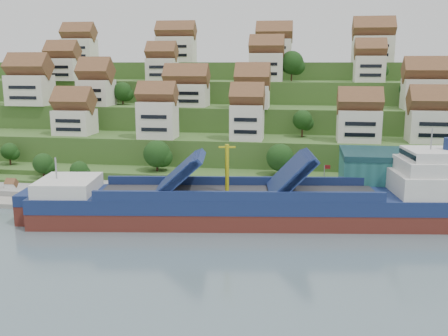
# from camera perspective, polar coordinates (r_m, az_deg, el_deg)

# --- Properties ---
(ground) EXTENTS (300.00, 300.00, 0.00)m
(ground) POSITION_cam_1_polar(r_m,az_deg,el_deg) (99.15, 0.90, -6.27)
(ground) COLOR slate
(ground) RESTS_ON ground
(quay) EXTENTS (180.00, 14.00, 2.20)m
(quay) POSITION_cam_1_polar(r_m,az_deg,el_deg) (112.56, 12.14, -3.72)
(quay) COLOR gray
(quay) RESTS_ON ground
(hillside) EXTENTS (260.00, 128.00, 31.00)m
(hillside) POSITION_cam_1_polar(r_m,az_deg,el_deg) (198.29, 5.09, 6.05)
(hillside) COLOR #2D4C1E
(hillside) RESTS_ON ground
(hillside_village) EXTENTS (153.45, 63.01, 29.06)m
(hillside_village) POSITION_cam_1_polar(r_m,az_deg,el_deg) (155.30, 5.19, 9.67)
(hillside_village) COLOR silver
(hillside_village) RESTS_ON ground
(hillside_trees) EXTENTS (140.19, 62.20, 31.81)m
(hillside_trees) POSITION_cam_1_polar(r_m,az_deg,el_deg) (141.32, 0.15, 6.42)
(hillside_trees) COLOR #1B4015
(hillside_trees) RESTS_ON ground
(flagpole) EXTENTS (1.28, 0.16, 8.00)m
(flagpole) POSITION_cam_1_polar(r_m,az_deg,el_deg) (106.18, 11.41, -1.41)
(flagpole) COLOR gray
(flagpole) RESTS_ON quay
(cargo_ship) EXTENTS (85.16, 24.18, 18.75)m
(cargo_ship) POSITION_cam_1_polar(r_m,az_deg,el_deg) (98.56, 4.24, -4.27)
(cargo_ship) COLOR #56211A
(cargo_ship) RESTS_ON ground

